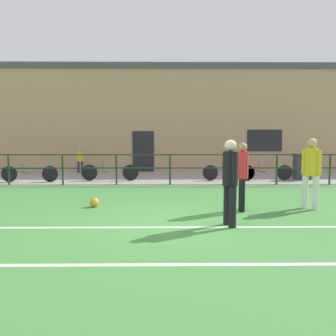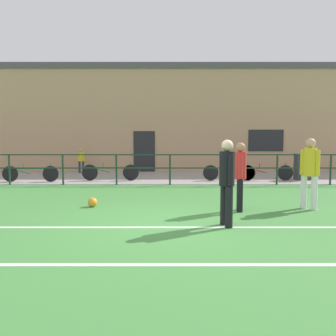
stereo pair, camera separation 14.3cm
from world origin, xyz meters
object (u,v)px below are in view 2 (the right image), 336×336
at_px(player_goalkeeper, 228,177).
at_px(player_winger, 310,169).
at_px(spectator_child, 82,159).
at_px(bicycle_parked_1, 267,172).
at_px(trash_bin_0, 304,167).
at_px(player_striker, 241,172).
at_px(soccer_ball_match, 93,202).
at_px(bicycle_parked_4, 230,172).
at_px(bicycle_parked_3, 111,172).
at_px(bicycle_parked_2, 31,173).

bearing_deg(player_goalkeeper, player_winger, -67.81).
xyz_separation_m(spectator_child, bicycle_parked_1, (8.32, -3.15, -0.36)).
bearing_deg(trash_bin_0, player_goalkeeper, -120.33).
xyz_separation_m(player_striker, soccer_ball_match, (-3.64, 0.50, -0.81)).
bearing_deg(spectator_child, player_striker, 117.37).
height_order(player_striker, bicycle_parked_4, player_striker).
height_order(player_winger, spectator_child, player_winger).
xyz_separation_m(bicycle_parked_3, bicycle_parked_4, (4.86, -0.00, -0.01)).
height_order(bicycle_parked_4, trash_bin_0, trash_bin_0).
height_order(player_winger, bicycle_parked_2, player_winger).
height_order(spectator_child, bicycle_parked_2, spectator_child).
bearing_deg(player_goalkeeper, bicycle_parked_4, -23.89).
height_order(player_goalkeeper, bicycle_parked_3, player_goalkeeper).
bearing_deg(bicycle_parked_1, soccer_ball_match, -137.72).
height_order(player_goalkeeper, trash_bin_0, player_goalkeeper).
distance_m(bicycle_parked_4, trash_bin_0, 3.15).
bearing_deg(bicycle_parked_3, trash_bin_0, 2.12).
relative_size(bicycle_parked_3, trash_bin_0, 2.15).
distance_m(player_winger, bicycle_parked_3, 8.15).
bearing_deg(bicycle_parked_3, bicycle_parked_1, -0.00).
xyz_separation_m(player_striker, bicycle_parked_4, (0.78, 5.89, -0.58)).
bearing_deg(bicycle_parked_2, player_winger, -30.50).
bearing_deg(bicycle_parked_1, player_winger, -95.43).
height_order(bicycle_parked_1, bicycle_parked_2, bicycle_parked_2).
height_order(soccer_ball_match, bicycle_parked_4, bicycle_parked_4).
height_order(player_winger, bicycle_parked_3, player_winger).
relative_size(soccer_ball_match, trash_bin_0, 0.22).
relative_size(spectator_child, bicycle_parked_1, 0.55).
xyz_separation_m(player_winger, bicycle_parked_2, (-8.93, 5.26, -0.64)).
height_order(bicycle_parked_2, bicycle_parked_3, bicycle_parked_3).
height_order(spectator_child, trash_bin_0, spectator_child).
xyz_separation_m(soccer_ball_match, bicycle_parked_4, (4.42, 5.39, 0.23)).
xyz_separation_m(player_goalkeeper, trash_bin_0, (4.46, 7.63, -0.41)).
bearing_deg(soccer_ball_match, bicycle_parked_2, 125.45).
bearing_deg(soccer_ball_match, bicycle_parked_3, 94.65).
height_order(soccer_ball_match, bicycle_parked_2, bicycle_parked_2).
distance_m(player_striker, trash_bin_0, 7.32).
bearing_deg(player_goalkeeper, bicycle_parked_3, 12.08).
xyz_separation_m(player_striker, bicycle_parked_1, (2.28, 5.89, -0.58)).
xyz_separation_m(soccer_ball_match, bicycle_parked_3, (-0.44, 5.39, 0.24)).
height_order(player_goalkeeper, bicycle_parked_4, player_goalkeeper).
bearing_deg(player_striker, bicycle_parked_2, -117.59).
distance_m(soccer_ball_match, bicycle_parked_2, 6.11).
relative_size(bicycle_parked_4, trash_bin_0, 1.98).
bearing_deg(bicycle_parked_4, bicycle_parked_2, -177.03).
height_order(player_winger, bicycle_parked_4, player_winger).
bearing_deg(spectator_child, bicycle_parked_1, 152.89).
bearing_deg(bicycle_parked_4, soccer_ball_match, -129.35).
distance_m(player_striker, bicycle_parked_3, 7.19).
bearing_deg(trash_bin_0, player_striker, -122.24).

